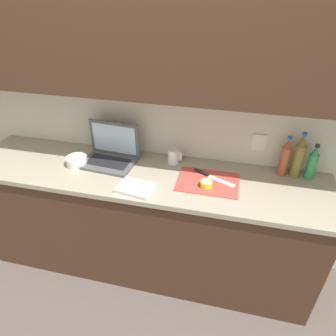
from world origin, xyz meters
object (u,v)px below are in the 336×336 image
object	(u,v)px
bottle_oil_tall	(299,157)
bowl_white	(77,161)
measuring_cup	(174,156)
cutting_board	(208,182)
knife	(207,175)
bottle_water_clear	(312,163)
laptop	(111,153)
lemon_half_cut	(206,184)
bottle_green_soda	(285,158)

from	to	relation	value
bottle_oil_tall	bowl_white	world-z (taller)	bottle_oil_tall
bottle_oil_tall	measuring_cup	size ratio (longest dim) A/B	2.93
cutting_board	knife	xyz separation A→B (m)	(-0.02, 0.06, 0.01)
bottle_water_clear	bottle_oil_tall	bearing A→B (deg)	180.00
bottle_water_clear	bowl_white	bearing A→B (deg)	-172.48
laptop	bowl_white	world-z (taller)	laptop
cutting_board	bowl_white	xyz separation A→B (m)	(-0.93, 0.00, 0.03)
lemon_half_cut	bottle_water_clear	bearing A→B (deg)	22.33
laptop	lemon_half_cut	bearing A→B (deg)	-8.57
cutting_board	bottle_water_clear	size ratio (longest dim) A/B	1.59
bottle_green_soda	bowl_white	size ratio (longest dim) A/B	1.97
measuring_cup	cutting_board	bearing A→B (deg)	-33.88
laptop	lemon_half_cut	xyz separation A→B (m)	(0.71, -0.16, -0.04)
lemon_half_cut	bottle_oil_tall	world-z (taller)	bottle_oil_tall
cutting_board	bottle_water_clear	world-z (taller)	bottle_water_clear
bottle_oil_tall	bottle_green_soda	bearing A→B (deg)	180.00
laptop	cutting_board	xyz separation A→B (m)	(0.71, -0.11, -0.06)
bottle_green_soda	measuring_cup	size ratio (longest dim) A/B	2.60
bottle_water_clear	measuring_cup	xyz separation A→B (m)	(-0.91, -0.03, -0.06)
cutting_board	bowl_white	distance (m)	0.93
knife	bottle_water_clear	world-z (taller)	bottle_water_clear
laptop	bottle_green_soda	bearing A→B (deg)	9.40
laptop	cutting_board	world-z (taller)	laptop
bottle_oil_tall	bottle_water_clear	world-z (taller)	bottle_oil_tall
bottle_green_soda	cutting_board	bearing A→B (deg)	-156.02
bottle_green_soda	laptop	bearing A→B (deg)	-175.09
lemon_half_cut	bottle_water_clear	world-z (taller)	bottle_water_clear
lemon_half_cut	bottle_oil_tall	distance (m)	0.63
lemon_half_cut	bottle_green_soda	bearing A→B (deg)	29.30
cutting_board	measuring_cup	world-z (taller)	measuring_cup
lemon_half_cut	measuring_cup	size ratio (longest dim) A/B	0.69
measuring_cup	laptop	bearing A→B (deg)	-170.39
bottle_water_clear	laptop	bearing A→B (deg)	-175.72
laptop	bottle_oil_tall	world-z (taller)	bottle_oil_tall
laptop	measuring_cup	xyz separation A→B (m)	(0.44, 0.07, -0.01)
knife	bowl_white	bearing A→B (deg)	-151.82
knife	measuring_cup	xyz separation A→B (m)	(-0.25, 0.12, 0.04)
cutting_board	bottle_green_soda	xyz separation A→B (m)	(0.47, 0.21, 0.13)
measuring_cup	bottle_water_clear	bearing A→B (deg)	1.66
bottle_oil_tall	bottle_water_clear	size ratio (longest dim) A/B	1.29
knife	bowl_white	size ratio (longest dim) A/B	1.98
cutting_board	bottle_water_clear	bearing A→B (deg)	17.98
bottle_water_clear	measuring_cup	world-z (taller)	bottle_water_clear
bottle_green_soda	bowl_white	xyz separation A→B (m)	(-1.40, -0.21, -0.10)
knife	bottle_green_soda	bearing A→B (deg)	40.97
knife	bowl_white	xyz separation A→B (m)	(-0.91, -0.06, 0.01)
laptop	bottle_water_clear	xyz separation A→B (m)	(1.35, 0.10, 0.05)
knife	bottle_green_soda	distance (m)	0.52
measuring_cup	bowl_white	world-z (taller)	measuring_cup
lemon_half_cut	bowl_white	xyz separation A→B (m)	(-0.92, 0.06, 0.00)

